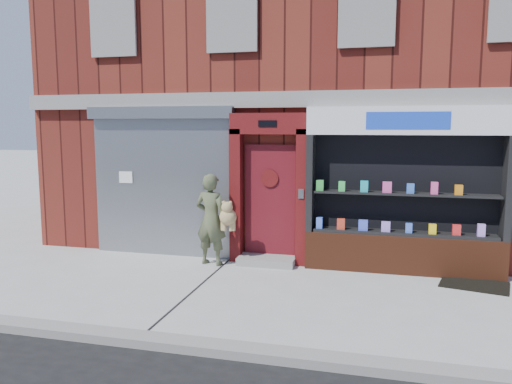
% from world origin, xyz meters
% --- Properties ---
extents(ground, '(80.00, 80.00, 0.00)m').
position_xyz_m(ground, '(0.00, 0.00, 0.00)').
color(ground, '#9E9E99').
rests_on(ground, ground).
extents(curb, '(60.00, 0.30, 0.12)m').
position_xyz_m(curb, '(0.00, -2.15, 0.06)').
color(curb, gray).
rests_on(curb, ground).
extents(building, '(12.00, 8.16, 8.00)m').
position_xyz_m(building, '(-0.00, 5.99, 4.00)').
color(building, '#541913').
rests_on(building, ground).
extents(shutter_bay, '(3.10, 0.30, 3.04)m').
position_xyz_m(shutter_bay, '(-3.00, 1.93, 1.72)').
color(shutter_bay, gray).
rests_on(shutter_bay, ground).
extents(red_door_bay, '(1.52, 0.58, 2.90)m').
position_xyz_m(red_door_bay, '(-0.75, 1.86, 1.46)').
color(red_door_bay, '#4A0C0D').
rests_on(red_door_bay, ground).
extents(pharmacy_bay, '(3.50, 0.41, 3.00)m').
position_xyz_m(pharmacy_bay, '(1.75, 1.81, 1.37)').
color(pharmacy_bay, '#5F2A16').
rests_on(pharmacy_bay, ground).
extents(woman, '(0.89, 0.53, 1.76)m').
position_xyz_m(woman, '(-1.76, 1.45, 0.89)').
color(woman, '#4D5638').
rests_on(woman, ground).
extents(doormat, '(1.21, 0.97, 0.03)m').
position_xyz_m(doormat, '(2.92, 1.31, 0.01)').
color(doormat, black).
rests_on(doormat, ground).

